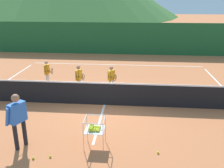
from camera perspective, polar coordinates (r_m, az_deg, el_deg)
ground_plane at (r=10.34m, az=-1.72°, el=-4.77°), size 120.00×120.00×0.00m
line_baseline_far at (r=16.46m, az=0.96°, el=4.41°), size 11.10×0.08×0.01m
line_service_center at (r=10.33m, az=-1.72°, el=-4.76°), size 0.08×5.94×0.01m
tennis_net at (r=10.14m, az=-1.75°, el=-2.19°), size 11.08×0.08×1.05m
instructor at (r=7.64m, az=-20.71°, el=-6.85°), size 0.51×0.83×1.67m
student_0 at (r=12.65m, az=-14.55°, el=2.89°), size 0.45×0.60×1.30m
student_1 at (r=11.51m, az=-7.52°, el=1.72°), size 0.41×0.67×1.29m
student_2 at (r=11.39m, az=-0.11°, el=1.63°), size 0.41×0.69×1.26m
ball_cart at (r=7.39m, az=-4.11°, el=-10.07°), size 0.58×0.58×0.90m
tennis_ball_0 at (r=8.67m, az=-4.85°, el=-9.55°), size 0.07×0.07×0.07m
tennis_ball_1 at (r=7.39m, az=-13.91°, el=-15.72°), size 0.07×0.07×0.07m
tennis_ball_2 at (r=7.44m, az=-17.52°, el=-15.81°), size 0.07×0.07×0.07m
tennis_ball_5 at (r=7.45m, az=10.44°, el=-15.11°), size 0.07×0.07×0.07m
tennis_ball_7 at (r=8.50m, az=-19.06°, el=-11.30°), size 0.07×0.07×0.07m
windscreen_fence at (r=19.44m, az=1.71°, el=10.32°), size 24.42×0.08×2.42m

